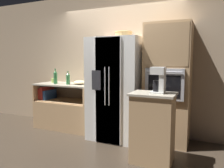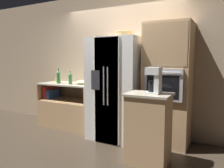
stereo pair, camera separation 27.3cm
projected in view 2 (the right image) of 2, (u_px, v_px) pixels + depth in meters
name	position (u px, v px, depth m)	size (l,w,h in m)	color
ground_plane	(111.00, 136.00, 4.16)	(20.00, 20.00, 0.00)	#382D23
wall_back	(122.00, 62.00, 4.40)	(12.00, 0.06, 2.80)	tan
counter_left	(69.00, 111.00, 4.73)	(1.28, 0.64, 0.95)	tan
refrigerator	(117.00, 89.00, 4.01)	(0.93, 0.84, 1.84)	silver
wall_oven	(168.00, 85.00, 3.68)	(0.75, 0.65, 2.05)	tan
island_counter	(148.00, 128.00, 3.03)	(0.61, 0.47, 0.99)	tan
wicker_basket	(124.00, 34.00, 3.83)	(0.32, 0.32, 0.11)	tan
fruit_bowl	(113.00, 37.00, 4.06)	(0.30, 0.30, 0.06)	#DB664C
bottle_tall	(70.00, 78.00, 4.49)	(0.08, 0.08, 0.27)	#33723F
bottle_short	(59.00, 77.00, 4.64)	(0.08, 0.08, 0.32)	#33723F
mug	(58.00, 80.00, 4.90)	(0.13, 0.10, 0.09)	#B2D166
mixing_bowl	(82.00, 82.00, 4.51)	(0.26, 0.26, 0.08)	beige
coffee_maker	(155.00, 79.00, 2.93)	(0.18, 0.19, 0.36)	white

